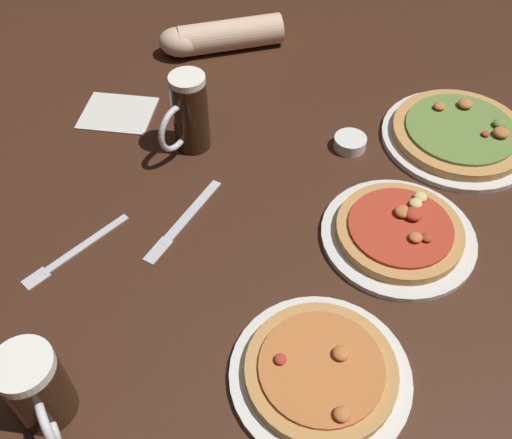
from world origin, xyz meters
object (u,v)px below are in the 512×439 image
object	(u,v)px
napkin_folded	(118,112)
diner_arm	(217,37)
pizza_plate_far	(459,134)
beer_mug_amber	(37,389)
ramekin_sauce	(350,143)
pizza_plate_side	(399,232)
knife_right	(184,220)
fork_left	(75,251)
pizza_plate_near	(321,372)
beer_mug_dark	(189,114)

from	to	relation	value
napkin_folded	diner_arm	world-z (taller)	diner_arm
pizza_plate_far	beer_mug_amber	bearing A→B (deg)	-130.57
ramekin_sauce	diner_arm	distance (m)	0.47
pizza_plate_side	beer_mug_amber	distance (m)	0.64
pizza_plate_side	knife_right	world-z (taller)	pizza_plate_side
pizza_plate_side	fork_left	size ratio (longest dim) A/B	1.44
pizza_plate_near	pizza_plate_far	world-z (taller)	pizza_plate_far
napkin_folded	beer_mug_amber	bearing A→B (deg)	-78.83
beer_mug_amber	diner_arm	world-z (taller)	beer_mug_amber
pizza_plate_side	diner_arm	distance (m)	0.70
beer_mug_dark	napkin_folded	size ratio (longest dim) A/B	1.09
pizza_plate_side	knife_right	bearing A→B (deg)	-175.71
beer_mug_dark	fork_left	size ratio (longest dim) A/B	0.88
pizza_plate_near	diner_arm	world-z (taller)	diner_arm
pizza_plate_side	ramekin_sauce	size ratio (longest dim) A/B	4.13
pizza_plate_side	napkin_folded	bearing A→B (deg)	158.03
pizza_plate_side	diner_arm	world-z (taller)	diner_arm
beer_mug_dark	knife_right	bearing A→B (deg)	-79.53
pizza_plate_near	ramekin_sauce	bearing A→B (deg)	89.44
beer_mug_dark	diner_arm	bearing A→B (deg)	94.53
beer_mug_amber	pizza_plate_side	bearing A→B (deg)	40.33
beer_mug_amber	knife_right	xyz separation A→B (m)	(0.10, 0.38, -0.06)
beer_mug_dark	beer_mug_amber	bearing A→B (deg)	-95.60
pizza_plate_near	napkin_folded	xyz separation A→B (m)	(-0.51, 0.54, -0.01)
ramekin_sauce	knife_right	size ratio (longest dim) A/B	0.30
pizza_plate_side	fork_left	distance (m)	0.58
pizza_plate_far	pizza_plate_side	bearing A→B (deg)	-112.01
napkin_folded	knife_right	distance (m)	0.36
pizza_plate_near	beer_mug_amber	bearing A→B (deg)	-162.40
ramekin_sauce	knife_right	distance (m)	0.39
beer_mug_dark	ramekin_sauce	bearing A→B (deg)	9.56
pizza_plate_side	beer_mug_amber	world-z (taller)	beer_mug_amber
beer_mug_dark	napkin_folded	xyz separation A→B (m)	(-0.19, 0.07, -0.08)
knife_right	beer_mug_dark	bearing A→B (deg)	100.47
ramekin_sauce	diner_arm	xyz separation A→B (m)	(-0.35, 0.31, 0.02)
pizza_plate_side	beer_mug_dark	bearing A→B (deg)	157.69
beer_mug_amber	ramekin_sauce	xyz separation A→B (m)	(0.38, 0.64, -0.05)
beer_mug_amber	diner_arm	size ratio (longest dim) A/B	0.46
beer_mug_amber	knife_right	world-z (taller)	beer_mug_amber
napkin_folded	pizza_plate_side	bearing A→B (deg)	-21.97
pizza_plate_near	pizza_plate_side	distance (m)	0.31
ramekin_sauce	diner_arm	bearing A→B (deg)	139.13
pizza_plate_near	ramekin_sauce	xyz separation A→B (m)	(0.01, 0.52, -0.00)
pizza_plate_side	diner_arm	size ratio (longest dim) A/B	0.93
beer_mug_dark	fork_left	xyz separation A→B (m)	(-0.13, -0.31, -0.08)
pizza_plate_side	beer_mug_amber	bearing A→B (deg)	-139.67
diner_arm	beer_mug_amber	bearing A→B (deg)	-91.77
beer_mug_dark	pizza_plate_far	bearing A→B (deg)	12.18
beer_mug_dark	knife_right	xyz separation A→B (m)	(0.04, -0.21, -0.08)
pizza_plate_far	knife_right	world-z (taller)	pizza_plate_far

